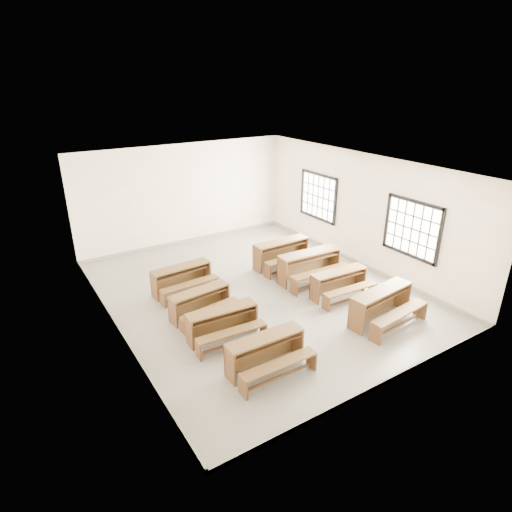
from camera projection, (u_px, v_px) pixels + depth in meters
room at (259, 211)px, 10.14m from camera, size 8.50×8.50×3.20m
desk_set_0 at (266, 351)px, 7.93m from camera, size 1.54×0.81×0.69m
desk_set_1 at (223, 322)px, 8.89m from camera, size 1.54×0.86×0.68m
desk_set_2 at (201, 301)px, 9.72m from camera, size 1.52×0.92×0.65m
desk_set_3 at (182, 277)px, 10.82m from camera, size 1.58×0.90×0.69m
desk_set_4 at (383, 303)px, 9.50m from camera, size 1.77×1.04×0.76m
desk_set_5 at (340, 282)px, 10.60m from camera, size 1.54×0.85×0.68m
desk_set_6 at (310, 264)px, 11.40m from camera, size 1.81×1.00×0.80m
desk_set_7 at (282, 252)px, 12.26m from camera, size 1.70×0.90×0.76m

